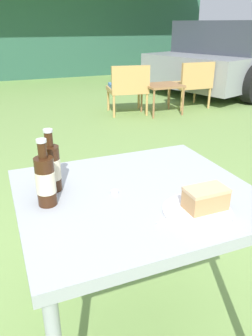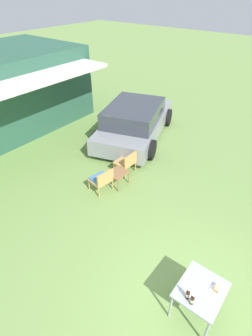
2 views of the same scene
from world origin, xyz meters
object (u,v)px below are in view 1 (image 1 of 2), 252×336
(wicker_chair_cushioned, at_px, (128,86))
(patio_table, at_px, (136,209))
(parked_car, at_px, (245,56))
(wicker_chair_plain, at_px, (192,82))
(cola_bottle_far, at_px, (46,180))
(cola_bottle_near, at_px, (51,167))
(garden_side_table, at_px, (162,88))
(cake_on_plate, at_px, (202,203))

(wicker_chair_cushioned, bearing_deg, patio_table, 76.60)
(parked_car, height_order, wicker_chair_plain, parked_car)
(wicker_chair_cushioned, bearing_deg, cola_bottle_far, 72.28)
(cola_bottle_near, bearing_deg, wicker_chair_plain, 50.64)
(wicker_chair_cushioned, bearing_deg, parked_car, -150.86)
(garden_side_table, distance_m, cake_on_plate, 4.00)
(parked_car, height_order, garden_side_table, parked_car)
(wicker_chair_plain, bearing_deg, garden_side_table, 16.91)
(patio_table, bearing_deg, wicker_chair_cushioned, 67.99)
(garden_side_table, bearing_deg, patio_table, -119.55)
(garden_side_table, distance_m, cola_bottle_near, 3.93)
(wicker_chair_plain, bearing_deg, parked_car, -147.42)
(wicker_chair_cushioned, bearing_deg, garden_side_table, 167.45)
(cola_bottle_near, bearing_deg, patio_table, -24.77)
(wicker_chair_cushioned, height_order, wicker_chair_plain, same)
(wicker_chair_cushioned, distance_m, wicker_chair_plain, 1.09)
(parked_car, xyz_separation_m, cake_on_plate, (-4.38, -4.90, 0.10))
(garden_side_table, xyz_separation_m, cola_bottle_near, (-2.18, -3.24, 0.41))
(wicker_chair_plain, bearing_deg, cola_bottle_near, 52.71)
(cake_on_plate, bearing_deg, wicker_chair_plain, 57.41)
(parked_car, distance_m, wicker_chair_cushioned, 3.30)
(cake_on_plate, distance_m, cola_bottle_near, 0.53)
(wicker_chair_cushioned, distance_m, cola_bottle_far, 3.95)
(parked_car, xyz_separation_m, wicker_chair_cushioned, (-3.08, -1.15, -0.23))
(parked_car, xyz_separation_m, wicker_chair_plain, (-1.99, -1.17, -0.23))
(wicker_chair_cushioned, height_order, garden_side_table, wicker_chair_cushioned)
(cake_on_plate, height_order, cola_bottle_far, cola_bottle_far)
(wicker_chair_plain, distance_m, patio_table, 4.34)
(patio_table, relative_size, cola_bottle_near, 3.64)
(cola_bottle_near, bearing_deg, wicker_chair_cushioned, 63.52)
(wicker_chair_cushioned, xyz_separation_m, garden_side_table, (0.47, -0.18, -0.02))
(cake_on_plate, xyz_separation_m, cola_bottle_far, (-0.44, 0.23, 0.06))
(patio_table, bearing_deg, cake_on_plate, -55.96)
(patio_table, relative_size, cola_bottle_far, 3.64)
(parked_car, xyz_separation_m, garden_side_table, (-2.61, -1.34, -0.25))
(wicker_chair_cushioned, relative_size, patio_table, 0.87)
(garden_side_table, relative_size, cake_on_plate, 2.41)
(garden_side_table, bearing_deg, cake_on_plate, -116.42)
(parked_car, relative_size, cola_bottle_near, 20.35)
(parked_car, bearing_deg, patio_table, -152.63)
(cola_bottle_near, xyz_separation_m, cola_bottle_far, (-0.04, -0.10, 0.00))
(wicker_chair_cushioned, relative_size, cola_bottle_far, 3.16)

